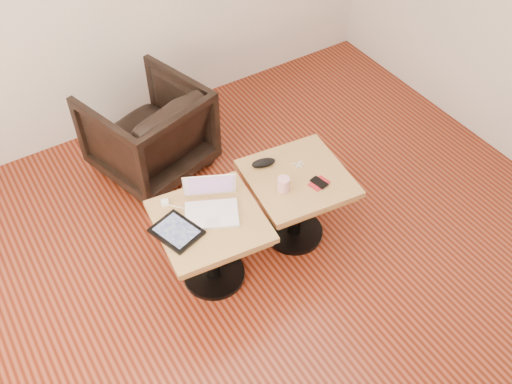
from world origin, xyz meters
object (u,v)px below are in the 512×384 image
laptop (211,205)px  side_table_right (297,191)px  armchair (148,131)px  striped_cup (283,184)px  side_table_left (211,234)px

laptop → side_table_right: bearing=22.1°
side_table_right → armchair: armchair is taller
laptop → striped_cup: 0.46m
side_table_left → striped_cup: size_ratio=7.03×
side_table_right → side_table_left: bearing=-171.7°
side_table_left → laptop: (0.05, 0.06, 0.18)m
side_table_left → side_table_right: bearing=8.1°
side_table_left → striped_cup: 0.53m
side_table_right → armchair: 1.25m
armchair → side_table_right: bearing=98.5°
side_table_left → armchair: armchair is taller
striped_cup → armchair: bearing=107.9°
side_table_left → striped_cup: (0.49, -0.03, 0.18)m
side_table_right → armchair: bearing=121.5°
laptop → striped_cup: size_ratio=4.12×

